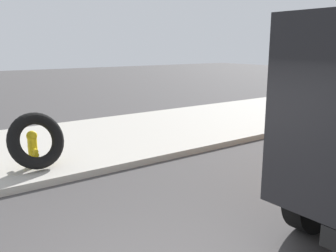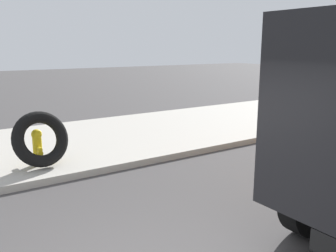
% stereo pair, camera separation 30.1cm
% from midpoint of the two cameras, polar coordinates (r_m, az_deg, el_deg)
% --- Properties ---
extents(sidewalk_curb, '(36.00, 5.00, 0.15)m').
position_cam_midpoint_polar(sidewalk_curb, '(9.70, -22.55, -3.84)').
color(sidewalk_curb, '#ADA89E').
rests_on(sidewalk_curb, ground).
extents(fire_hydrant, '(0.22, 0.50, 0.77)m').
position_cam_midpoint_polar(fire_hydrant, '(8.15, -18.82, -2.98)').
color(fire_hydrant, yellow).
rests_on(fire_hydrant, sidewalk_curb).
extents(loose_tire, '(1.25, 0.78, 1.20)m').
position_cam_midpoint_polar(loose_tire, '(7.93, -18.34, -1.97)').
color(loose_tire, black).
rests_on(loose_tire, sidewalk_curb).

